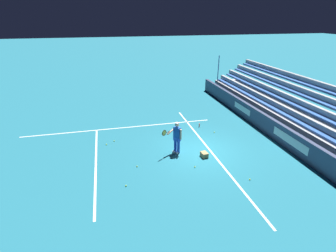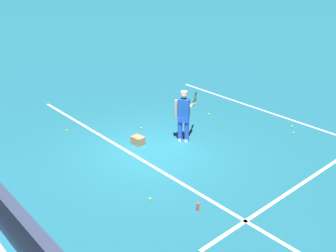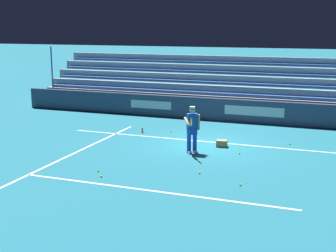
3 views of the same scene
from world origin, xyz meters
TOP-DOWN VIEW (x-y plane):
  - ground_plane at (0.00, 0.00)m, footprint 160.00×160.00m
  - court_baseline_white at (0.00, -0.50)m, footprint 12.00×0.10m
  - court_service_line_white at (0.00, 5.50)m, footprint 8.22×0.10m
  - tennis_player at (0.11, 1.33)m, footprint 0.59×1.06m
  - ball_box_cardboard at (-0.69, 0.07)m, footprint 0.43×0.34m
  - tennis_ball_near_player at (-2.28, 4.22)m, footprint 0.07×0.07m
  - tennis_ball_midcourt at (-3.10, -1.17)m, footprint 0.07×0.07m
  - tennis_ball_stray_back at (2.22, 4.49)m, footprint 0.07×0.07m
  - tennis_ball_on_baseline at (1.99, -1.62)m, footprint 0.07×0.07m
  - tennis_ball_far_left at (1.87, 4.94)m, footprint 0.07×0.07m
  - tennis_ball_by_box at (-0.85, 3.56)m, footprint 0.07×0.07m
  - tennis_ball_toward_net at (-1.54, 0.86)m, footprint 0.07×0.07m
  - water_bottle at (3.10, -1.03)m, footprint 0.07×0.07m

SIDE VIEW (x-z plane):
  - ground_plane at x=0.00m, z-range 0.00..0.00m
  - court_baseline_white at x=0.00m, z-range 0.00..0.01m
  - court_service_line_white at x=0.00m, z-range 0.00..0.01m
  - tennis_ball_near_player at x=-2.28m, z-range 0.00..0.07m
  - tennis_ball_midcourt at x=-3.10m, z-range 0.00..0.07m
  - tennis_ball_stray_back at x=2.22m, z-range 0.00..0.07m
  - tennis_ball_on_baseline at x=1.99m, z-range 0.00..0.07m
  - tennis_ball_far_left at x=1.87m, z-range 0.00..0.07m
  - tennis_ball_by_box at x=-0.85m, z-range 0.00..0.07m
  - tennis_ball_toward_net at x=-1.54m, z-range 0.00..0.07m
  - water_bottle at x=3.10m, z-range 0.00..0.22m
  - ball_box_cardboard at x=-0.69m, z-range 0.00..0.26m
  - tennis_player at x=0.11m, z-range 0.04..1.75m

